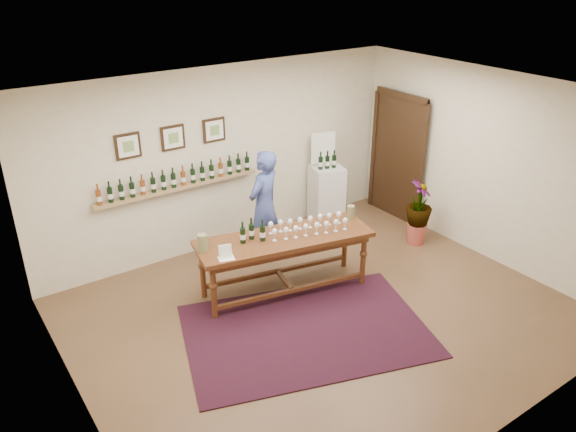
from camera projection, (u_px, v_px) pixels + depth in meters
ground at (323, 315)px, 7.23m from camera, size 6.00×6.00×0.00m
room_shell at (357, 161)px, 9.22m from camera, size 6.00×6.00×6.00m
rug at (306, 330)px, 6.92m from camera, size 3.39×2.76×0.02m
tasting_table at (284, 245)px, 7.46m from camera, size 2.45×1.22×0.83m
table_glasses at (308, 225)px, 7.50m from camera, size 1.35×0.65×0.18m
table_bottles at (252, 229)px, 7.24m from camera, size 0.34×0.27×0.32m
pitcher_left at (202, 243)px, 7.00m from camera, size 0.19×0.19×0.23m
pitcher_right at (351, 212)px, 7.86m from camera, size 0.16×0.16×0.19m
menu_card at (225, 252)px, 6.85m from camera, size 0.23×0.19×0.18m
display_pedestal at (326, 195)px, 9.51m from camera, size 0.62×0.62×1.01m
pedestal_bottles at (327, 159)px, 9.16m from camera, size 0.35×0.17×0.33m
info_sign at (323, 148)px, 9.28m from camera, size 0.41×0.13×0.58m
potted_plant at (418, 213)px, 8.78m from camera, size 0.68×0.68×0.91m
person at (264, 206)px, 8.25m from camera, size 0.73×0.62×1.70m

